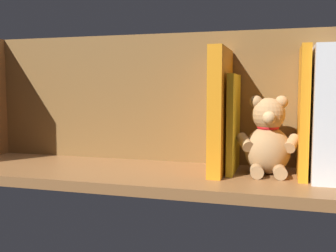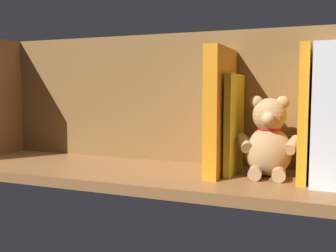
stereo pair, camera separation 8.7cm
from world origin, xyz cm
name	(u,v)px [view 1 (the left image)]	position (x,y,z in cm)	size (l,w,h in cm)	color
ground_plane	(168,176)	(0.00, 0.00, -1.10)	(107.23, 28.98, 2.20)	brown
shelf_back_panel	(182,98)	(0.00, -12.24, 15.80)	(107.23, 1.50, 31.60)	brown
dictionary_thick_white	(326,113)	(-32.41, -2.58, 13.26)	(5.59, 16.82, 26.52)	silver
book_4	(303,112)	(-28.16, -3.52, 13.38)	(1.82, 15.13, 26.75)	orange
teddy_bear	(268,140)	(-21.18, -3.18, 7.37)	(13.54, 11.26, 16.74)	tan
book_5	(234,123)	(-13.78, -4.13, 10.63)	(1.36, 13.92, 21.26)	yellow
book_6	(220,111)	(-11.09, -2.52, 13.40)	(2.92, 17.14, 26.81)	orange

